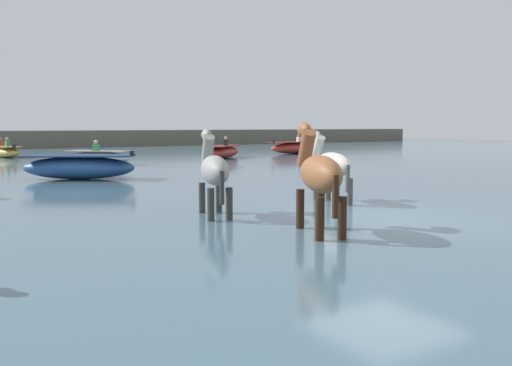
{
  "coord_description": "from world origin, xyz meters",
  "views": [
    {
      "loc": [
        -7.58,
        -7.52,
        2.1
      ],
      "look_at": [
        -1.19,
        2.64,
        0.86
      ],
      "focal_mm": 39.32,
      "sensor_mm": 36.0,
      "label": 1
    }
  ],
  "objects_px": {
    "horse_lead_grey": "(214,172)",
    "boat_mid_outer": "(6,152)",
    "horse_trailing_chestnut": "(319,177)",
    "boat_mid_channel": "(98,158)",
    "horse_flank_pinto": "(331,167)",
    "boat_near_starboard": "(297,148)",
    "boat_far_inshore": "(224,152)",
    "boat_near_port": "(79,167)"
  },
  "relations": [
    {
      "from": "horse_lead_grey",
      "to": "horse_trailing_chestnut",
      "type": "xyz_separation_m",
      "value": [
        0.63,
        -2.41,
        0.07
      ]
    },
    {
      "from": "horse_trailing_chestnut",
      "to": "boat_far_inshore",
      "type": "xyz_separation_m",
      "value": [
        8.76,
        19.08,
        -0.58
      ]
    },
    {
      "from": "horse_trailing_chestnut",
      "to": "boat_near_port",
      "type": "height_order",
      "value": "horse_trailing_chestnut"
    },
    {
      "from": "horse_flank_pinto",
      "to": "horse_trailing_chestnut",
      "type": "bearing_deg",
      "value": -132.75
    },
    {
      "from": "boat_far_inshore",
      "to": "boat_near_starboard",
      "type": "bearing_deg",
      "value": 15.97
    },
    {
      "from": "horse_lead_grey",
      "to": "boat_mid_channel",
      "type": "relative_size",
      "value": 0.7
    },
    {
      "from": "horse_flank_pinto",
      "to": "boat_mid_channel",
      "type": "height_order",
      "value": "horse_flank_pinto"
    },
    {
      "from": "boat_mid_outer",
      "to": "boat_far_inshore",
      "type": "bearing_deg",
      "value": -35.21
    },
    {
      "from": "boat_mid_outer",
      "to": "boat_near_starboard",
      "type": "bearing_deg",
      "value": -17.78
    },
    {
      "from": "horse_lead_grey",
      "to": "boat_mid_outer",
      "type": "xyz_separation_m",
      "value": [
        -0.3,
        23.5,
        -0.53
      ]
    },
    {
      "from": "boat_near_port",
      "to": "boat_mid_outer",
      "type": "bearing_deg",
      "value": 90.28
    },
    {
      "from": "boat_far_inshore",
      "to": "horse_lead_grey",
      "type": "bearing_deg",
      "value": -119.41
    },
    {
      "from": "boat_far_inshore",
      "to": "boat_mid_channel",
      "type": "height_order",
      "value": "boat_far_inshore"
    },
    {
      "from": "boat_near_port",
      "to": "boat_mid_channel",
      "type": "xyz_separation_m",
      "value": [
        2.52,
        6.41,
        -0.08
      ]
    },
    {
      "from": "horse_trailing_chestnut",
      "to": "horse_flank_pinto",
      "type": "bearing_deg",
      "value": 47.25
    },
    {
      "from": "horse_flank_pinto",
      "to": "horse_lead_grey",
      "type": "bearing_deg",
      "value": -174.22
    },
    {
      "from": "horse_lead_grey",
      "to": "boat_mid_outer",
      "type": "bearing_deg",
      "value": 90.74
    },
    {
      "from": "horse_lead_grey",
      "to": "horse_flank_pinto",
      "type": "relative_size",
      "value": 1.03
    },
    {
      "from": "horse_lead_grey",
      "to": "horse_trailing_chestnut",
      "type": "height_order",
      "value": "horse_trailing_chestnut"
    },
    {
      "from": "boat_far_inshore",
      "to": "boat_mid_channel",
      "type": "distance_m",
      "value": 7.24
    },
    {
      "from": "horse_trailing_chestnut",
      "to": "boat_mid_outer",
      "type": "height_order",
      "value": "horse_trailing_chestnut"
    },
    {
      "from": "horse_flank_pinto",
      "to": "boat_near_starboard",
      "type": "bearing_deg",
      "value": 55.62
    },
    {
      "from": "boat_far_inshore",
      "to": "horse_trailing_chestnut",
      "type": "bearing_deg",
      "value": -114.68
    },
    {
      "from": "horse_trailing_chestnut",
      "to": "horse_flank_pinto",
      "type": "relative_size",
      "value": 1.09
    },
    {
      "from": "horse_lead_grey",
      "to": "boat_far_inshore",
      "type": "height_order",
      "value": "horse_lead_grey"
    },
    {
      "from": "horse_trailing_chestnut",
      "to": "boat_mid_channel",
      "type": "xyz_separation_m",
      "value": [
        1.66,
        17.71,
        -0.6
      ]
    },
    {
      "from": "horse_trailing_chestnut",
      "to": "boat_near_port",
      "type": "xyz_separation_m",
      "value": [
        -0.86,
        11.31,
        -0.53
      ]
    },
    {
      "from": "boat_near_port",
      "to": "boat_far_inshore",
      "type": "xyz_separation_m",
      "value": [
        9.63,
        7.77,
        -0.05
      ]
    },
    {
      "from": "horse_lead_grey",
      "to": "boat_near_starboard",
      "type": "distance_m",
      "value": 24.11
    },
    {
      "from": "horse_flank_pinto",
      "to": "boat_mid_outer",
      "type": "xyz_separation_m",
      "value": [
        -3.46,
        23.19,
        -0.5
      ]
    },
    {
      "from": "horse_trailing_chestnut",
      "to": "boat_near_port",
      "type": "bearing_deg",
      "value": 94.35
    },
    {
      "from": "boat_near_port",
      "to": "boat_mid_channel",
      "type": "relative_size",
      "value": 1.3
    },
    {
      "from": "boat_near_starboard",
      "to": "boat_mid_outer",
      "type": "distance_m",
      "value": 16.64
    },
    {
      "from": "horse_trailing_chestnut",
      "to": "boat_mid_channel",
      "type": "distance_m",
      "value": 17.8
    },
    {
      "from": "horse_lead_grey",
      "to": "boat_mid_outer",
      "type": "relative_size",
      "value": 0.65
    },
    {
      "from": "horse_flank_pinto",
      "to": "boat_mid_outer",
      "type": "relative_size",
      "value": 0.63
    },
    {
      "from": "boat_near_starboard",
      "to": "boat_far_inshore",
      "type": "height_order",
      "value": "boat_near_starboard"
    },
    {
      "from": "horse_flank_pinto",
      "to": "boat_mid_channel",
      "type": "xyz_separation_m",
      "value": [
        -0.87,
        14.98,
        -0.5
      ]
    },
    {
      "from": "boat_far_inshore",
      "to": "boat_mid_channel",
      "type": "xyz_separation_m",
      "value": [
        -7.11,
        -1.36,
        -0.03
      ]
    },
    {
      "from": "horse_trailing_chestnut",
      "to": "boat_near_port",
      "type": "relative_size",
      "value": 0.57
    },
    {
      "from": "boat_near_starboard",
      "to": "boat_near_port",
      "type": "xyz_separation_m",
      "value": [
        -15.78,
        -9.53,
        0.02
      ]
    },
    {
      "from": "boat_near_port",
      "to": "boat_mid_outer",
      "type": "xyz_separation_m",
      "value": [
        -0.07,
        14.61,
        -0.07
      ]
    }
  ]
}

